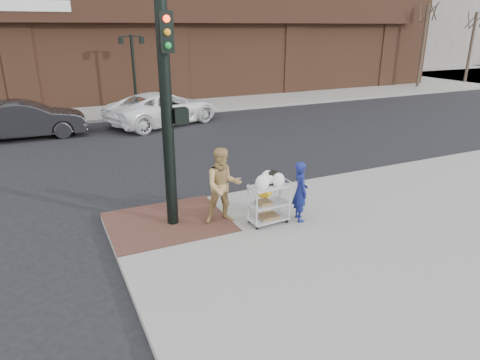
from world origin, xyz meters
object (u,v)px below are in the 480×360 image
woman_blue (300,191)px  fire_hydrant (265,195)px  minivan_white (163,108)px  traffic_signal_pole (168,111)px  pedestrian_tan (223,186)px  utility_cart (269,200)px  lamp_post (133,64)px  sedan_dark (26,120)px

woman_blue → fire_hydrant: (-0.46, 0.89, -0.34)m
minivan_white → traffic_signal_pole: bearing=144.8°
pedestrian_tan → utility_cart: pedestrian_tan is taller
minivan_white → lamp_post: bearing=-13.1°
minivan_white → woman_blue: bearing=158.5°
minivan_white → utility_cart: bearing=155.0°
woman_blue → utility_cart: woman_blue is taller
sedan_dark → minivan_white: 6.08m
lamp_post → fire_hydrant: (-0.14, -15.43, -2.07)m
minivan_white → fire_hydrant: bearing=156.2°
fire_hydrant → utility_cart: bearing=-112.7°
pedestrian_tan → utility_cart: 1.12m
traffic_signal_pole → fire_hydrant: (2.33, -0.21, -2.29)m
traffic_signal_pole → utility_cart: size_ratio=3.91×
sedan_dark → minivan_white: size_ratio=0.85×
lamp_post → traffic_signal_pole: size_ratio=0.80×
pedestrian_tan → fire_hydrant: (1.23, 0.20, -0.52)m
lamp_post → sedan_dark: bearing=-144.4°
pedestrian_tan → sedan_dark: bearing=120.0°
lamp_post → fire_hydrant: bearing=-90.5°
traffic_signal_pole → minivan_white: 11.98m
sedan_dark → traffic_signal_pole: bearing=-162.9°
traffic_signal_pole → woman_blue: (2.79, -1.09, -1.95)m
pedestrian_tan → minivan_white: size_ratio=0.32×
woman_blue → sedan_dark: bearing=39.8°
minivan_white → pedestrian_tan: bearing=150.4°
utility_cart → sedan_dark: bearing=112.8°
utility_cart → fire_hydrant: size_ratio=1.66×
lamp_post → fire_hydrant: lamp_post is taller
woman_blue → sedan_dark: woman_blue is taller
lamp_post → woman_blue: size_ratio=2.72×
traffic_signal_pole → woman_blue: traffic_signal_pole is taller
traffic_signal_pole → minivan_white: traffic_signal_pole is taller
lamp_post → sedan_dark: (-5.57, -3.99, -1.82)m
lamp_post → fire_hydrant: 15.57m
woman_blue → sedan_dark: 13.66m
utility_cart → fire_hydrant: 0.82m
lamp_post → traffic_signal_pole: 15.43m
traffic_signal_pole → utility_cart: traffic_signal_pole is taller
lamp_post → woman_blue: lamp_post is taller
utility_cart → traffic_signal_pole: bearing=155.0°
sedan_dark → lamp_post: bearing=-52.7°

